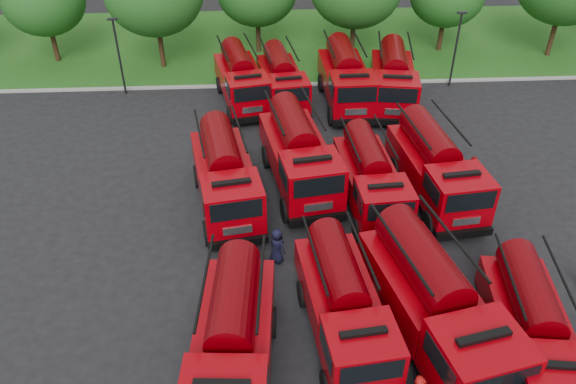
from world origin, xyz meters
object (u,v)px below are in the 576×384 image
fire_truck_9 (282,80)px  fire_truck_10 (346,78)px  fire_truck_5 (299,154)px  fire_truck_6 (370,178)px  fire_truck_2 (435,304)px  fire_truck_11 (393,79)px  fire_truck_7 (435,167)px  fire_truck_8 (241,79)px  fire_truck_1 (343,304)px  firefighter_5 (469,182)px  fire_truck_4 (225,175)px  fire_truck_3 (532,331)px  firefighter_4 (277,261)px  fire_truck_0 (232,343)px

fire_truck_9 → fire_truck_10: fire_truck_10 is taller
fire_truck_5 → fire_truck_6: size_ratio=1.17×
fire_truck_2 → fire_truck_5: bearing=98.7°
fire_truck_11 → fire_truck_2: bearing=-88.7°
fire_truck_6 → fire_truck_7: fire_truck_7 is taller
fire_truck_8 → fire_truck_9: bearing=-15.6°
fire_truck_1 → fire_truck_5: (-0.88, 9.92, 0.22)m
fire_truck_1 → firefighter_5: 12.59m
fire_truck_2 → fire_truck_10: fire_truck_2 is taller
fire_truck_2 → fire_truck_11: (2.58, 19.13, -0.11)m
fire_truck_6 → fire_truck_7: bearing=5.1°
fire_truck_6 → fire_truck_4: bearing=172.3°
fire_truck_4 → fire_truck_3: bearing=-52.5°
fire_truck_6 → fire_truck_8: (-6.25, 11.49, 0.08)m
fire_truck_11 → firefighter_5: 9.56m
fire_truck_7 → fire_truck_6: bearing=-177.6°
fire_truck_6 → fire_truck_10: (0.36, 11.01, 0.20)m
fire_truck_5 → firefighter_4: 6.20m
fire_truck_3 → fire_truck_2: bearing=167.2°
fire_truck_5 → fire_truck_11: (6.62, 8.80, -0.07)m
fire_truck_10 → firefighter_4: size_ratio=4.58×
fire_truck_9 → firefighter_5: fire_truck_9 is taller
firefighter_4 → fire_truck_4: bearing=-13.9°
fire_truck_8 → fire_truck_4: bearing=-104.5°
fire_truck_0 → firefighter_5: fire_truck_0 is taller
firefighter_4 → firefighter_5: size_ratio=1.13×
fire_truck_2 → fire_truck_3: (3.09, -1.15, -0.28)m
fire_truck_10 → firefighter_5: size_ratio=5.17×
fire_truck_5 → fire_truck_8: 9.95m
fire_truck_2 → fire_truck_9: 20.13m
fire_truck_2 → fire_truck_4: fire_truck_2 is taller
fire_truck_5 → fire_truck_2: bearing=-77.8°
fire_truck_0 → fire_truck_2: (7.07, 1.18, 0.15)m
fire_truck_0 → fire_truck_6: fire_truck_0 is taller
fire_truck_7 → fire_truck_10: fire_truck_10 is taller
fire_truck_4 → fire_truck_8: (0.63, 11.05, -0.07)m
fire_truck_7 → firefighter_5: (2.37, 1.14, -1.73)m
fire_truck_0 → firefighter_5: 16.42m
fire_truck_3 → fire_truck_6: size_ratio=1.01×
fire_truck_1 → fire_truck_3: fire_truck_1 is taller
fire_truck_7 → fire_truck_8: fire_truck_7 is taller
fire_truck_4 → fire_truck_8: fire_truck_4 is taller
firefighter_5 → fire_truck_9: bearing=-52.5°
fire_truck_0 → fire_truck_3: bearing=4.2°
fire_truck_0 → firefighter_5: (11.91, 11.18, -1.69)m
fire_truck_2 → fire_truck_8: (-7.02, 19.83, -0.19)m
fire_truck_9 → fire_truck_2: bearing=-84.7°
fire_truck_3 → fire_truck_9: bearing=117.5°
fire_truck_10 → firefighter_5: fire_truck_10 is taller
fire_truck_8 → firefighter_5: bearing=-50.9°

